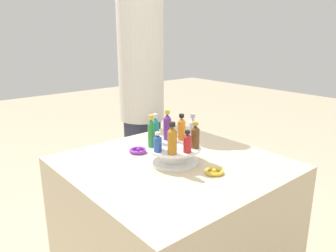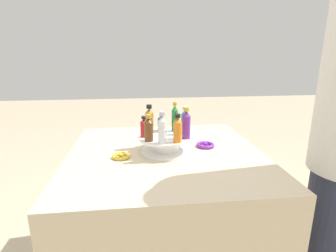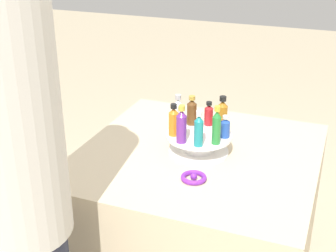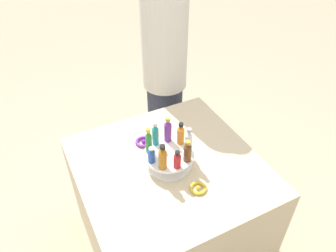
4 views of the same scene
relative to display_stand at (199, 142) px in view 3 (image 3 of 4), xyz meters
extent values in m
cube|color=beige|center=(0.00, 0.00, -0.41)|extent=(0.94, 0.94, 0.73)
cylinder|color=white|center=(0.00, 0.00, -0.04)|extent=(0.24, 0.24, 0.01)
cylinder|color=white|center=(0.00, 0.00, 0.00)|extent=(0.13, 0.13, 0.06)
cylinder|color=white|center=(0.00, 0.00, 0.03)|extent=(0.26, 0.26, 0.01)
cylinder|color=#234CAD|center=(-0.01, 0.10, 0.07)|extent=(0.04, 0.04, 0.06)
cone|color=#234CAD|center=(-0.01, 0.10, 0.11)|extent=(0.04, 0.04, 0.01)
cylinder|color=silver|center=(-0.01, 0.10, 0.12)|extent=(0.02, 0.02, 0.01)
cylinder|color=#AD6B19|center=(-0.07, 0.07, 0.09)|extent=(0.04, 0.04, 0.10)
cone|color=#AD6B19|center=(-0.07, 0.07, 0.15)|extent=(0.04, 0.04, 0.02)
cylinder|color=black|center=(-0.07, 0.07, 0.17)|extent=(0.03, 0.03, 0.02)
cylinder|color=#B21E23|center=(-0.10, 0.01, 0.07)|extent=(0.04, 0.04, 0.07)
cone|color=#B21E23|center=(-0.10, 0.01, 0.12)|extent=(0.03, 0.03, 0.02)
cylinder|color=black|center=(-0.10, 0.01, 0.13)|extent=(0.02, 0.02, 0.01)
cylinder|color=brown|center=(-0.08, -0.06, 0.08)|extent=(0.04, 0.04, 0.09)
cone|color=brown|center=(-0.08, -0.06, 0.14)|extent=(0.04, 0.04, 0.02)
cylinder|color=#B79338|center=(-0.08, -0.06, 0.15)|extent=(0.03, 0.03, 0.02)
cylinder|color=silver|center=(-0.02, -0.10, 0.09)|extent=(0.04, 0.04, 0.10)
cone|color=silver|center=(-0.02, -0.10, 0.15)|extent=(0.03, 0.03, 0.02)
cylinder|color=#B2B2B7|center=(-0.02, -0.10, 0.17)|extent=(0.02, 0.02, 0.02)
cylinder|color=orange|center=(0.04, -0.09, 0.08)|extent=(0.04, 0.04, 0.09)
cone|color=orange|center=(0.04, -0.09, 0.14)|extent=(0.04, 0.04, 0.02)
cylinder|color=black|center=(0.04, -0.09, 0.16)|extent=(0.02, 0.02, 0.02)
cylinder|color=#702D93|center=(0.09, -0.04, 0.09)|extent=(0.04, 0.04, 0.11)
cone|color=#702D93|center=(0.09, -0.04, 0.16)|extent=(0.04, 0.04, 0.02)
cylinder|color=gold|center=(0.09, -0.04, 0.18)|extent=(0.03, 0.03, 0.02)
cylinder|color=teal|center=(0.10, 0.03, 0.09)|extent=(0.03, 0.03, 0.10)
cone|color=teal|center=(0.10, 0.03, 0.15)|extent=(0.03, 0.03, 0.02)
cylinder|color=silver|center=(0.10, 0.03, 0.17)|extent=(0.02, 0.02, 0.02)
cylinder|color=#288438|center=(0.06, 0.08, 0.09)|extent=(0.03, 0.03, 0.11)
cone|color=#288438|center=(0.06, 0.08, 0.16)|extent=(0.03, 0.03, 0.02)
cylinder|color=gold|center=(0.06, 0.08, 0.18)|extent=(0.02, 0.02, 0.02)
torus|color=gold|center=(-0.21, -0.05, -0.04)|extent=(0.08, 0.08, 0.02)
sphere|color=gold|center=(-0.21, -0.05, -0.03)|extent=(0.02, 0.02, 0.02)
torus|color=purple|center=(0.21, 0.05, -0.03)|extent=(0.09, 0.09, 0.02)
sphere|color=purple|center=(0.21, 0.05, -0.03)|extent=(0.02, 0.02, 0.02)
cylinder|color=beige|center=(0.70, -0.32, 0.40)|extent=(0.30, 0.30, 0.85)
camera|label=1|loc=(-1.09, 0.95, 0.55)|focal=35.00mm
camera|label=2|loc=(-0.13, -1.20, 0.42)|focal=28.00mm
camera|label=3|loc=(1.61, 0.50, 0.82)|focal=50.00mm
camera|label=4|loc=(-1.08, 0.55, 1.20)|focal=35.00mm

